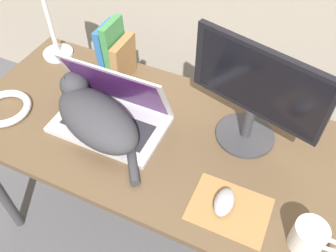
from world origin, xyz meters
name	(u,v)px	position (x,y,z in m)	size (l,w,h in m)	color
desk	(152,145)	(0.00, 0.33, 0.66)	(1.40, 0.66, 0.74)	brown
laptop	(112,113)	(-0.15, 0.31, 0.79)	(0.40, 0.25, 0.25)	#B7B7BC
cat	(95,116)	(-0.18, 0.26, 0.81)	(0.45, 0.32, 0.15)	#333338
external_monitor	(255,93)	(0.31, 0.45, 0.95)	(0.45, 0.21, 0.37)	#333338
mousepad	(229,209)	(0.35, 0.15, 0.74)	(0.24, 0.18, 0.00)	olive
computer_mouse	(224,202)	(0.33, 0.15, 0.76)	(0.06, 0.10, 0.03)	#99999E
book_row	(116,54)	(-0.26, 0.55, 0.85)	(0.10, 0.15, 0.25)	#285B93
cable_coil	(5,108)	(-0.55, 0.19, 0.75)	(0.19, 0.19, 0.03)	silver
mug	(309,237)	(0.58, 0.13, 0.79)	(0.13, 0.09, 0.09)	white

